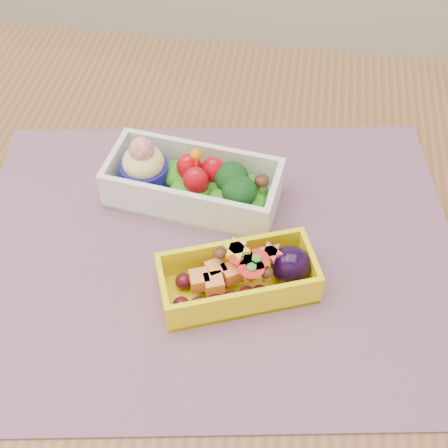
# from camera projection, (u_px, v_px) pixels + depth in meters

# --- Properties ---
(table) EXTENTS (1.20, 0.80, 0.75)m
(table) POSITION_uv_depth(u_px,v_px,m) (173.00, 318.00, 0.66)
(table) COLOR brown
(table) RESTS_ON ground
(placemat) EXTENTS (0.54, 0.45, 0.00)m
(placemat) POSITION_uv_depth(u_px,v_px,m) (216.00, 251.00, 0.60)
(placemat) COLOR #855B66
(placemat) RESTS_ON table
(bento_white) EXTENTS (0.19, 0.10, 0.08)m
(bento_white) POSITION_uv_depth(u_px,v_px,m) (192.00, 183.00, 0.62)
(bento_white) COLOR white
(bento_white) RESTS_ON placemat
(bento_yellow) EXTENTS (0.16, 0.11, 0.05)m
(bento_yellow) POSITION_uv_depth(u_px,v_px,m) (241.00, 277.00, 0.55)
(bento_yellow) COLOR #FFE70D
(bento_yellow) RESTS_ON placemat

